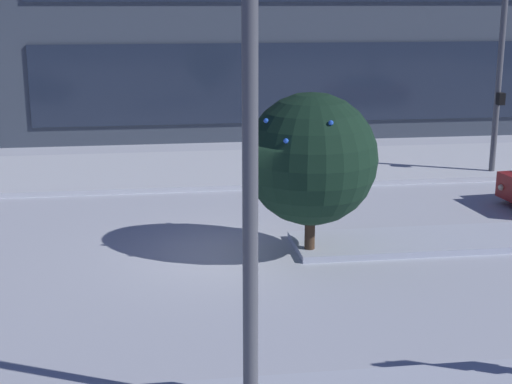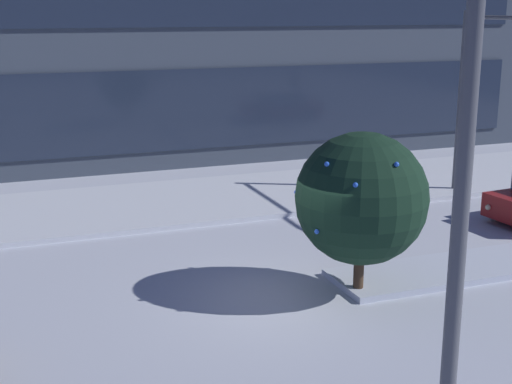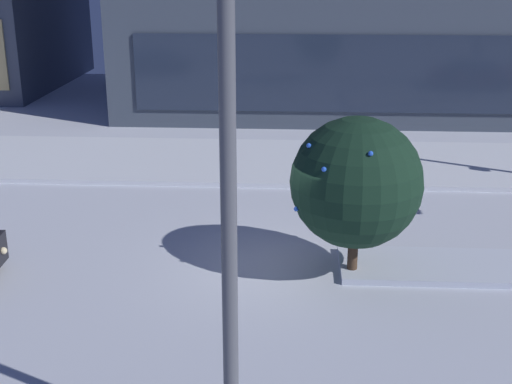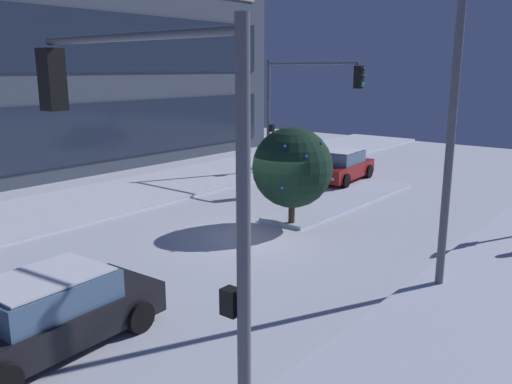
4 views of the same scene
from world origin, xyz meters
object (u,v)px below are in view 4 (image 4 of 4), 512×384
car_far (340,166)px  traffic_light_corner_near_left (151,160)px  car_near (48,314)px  traffic_light_corner_far_right (304,97)px  decorated_tree_median (292,168)px  street_lamp_arched (425,69)px

car_far → traffic_light_corner_near_left: (-17.81, -7.18, 3.41)m
car_near → traffic_light_corner_far_right: 18.06m
car_far → decorated_tree_median: 8.55m
traffic_light_corner_near_left → decorated_tree_median: traffic_light_corner_near_left is taller
car_far → traffic_light_corner_far_right: (-0.84, 1.66, 3.35)m
decorated_tree_median → street_lamp_arched: bearing=-112.0°
car_near → decorated_tree_median: size_ratio=1.34×
traffic_light_corner_near_left → street_lamp_arched: street_lamp_arched is taller
car_near → traffic_light_corner_near_left: 4.81m
traffic_light_corner_near_left → traffic_light_corner_far_right: bearing=-62.5°
car_far → decorated_tree_median: (-7.98, -2.72, 1.38)m
traffic_light_corner_near_left → traffic_light_corner_far_right: size_ratio=1.03×
traffic_light_corner_far_right → decorated_tree_median: size_ratio=1.67×
car_near → traffic_light_corner_near_left: bearing=-94.1°
traffic_light_corner_far_right → street_lamp_arched: bearing=-43.9°
car_near → traffic_light_corner_near_left: size_ratio=0.78×
traffic_light_corner_far_right → car_far: bearing=26.9°
car_near → decorated_tree_median: bearing=3.5°
traffic_light_corner_far_right → decorated_tree_median: bearing=-58.4°
car_far → street_lamp_arched: 13.70m
car_far → traffic_light_corner_far_right: 3.84m
car_near → traffic_light_corner_far_right: bearing=15.1°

